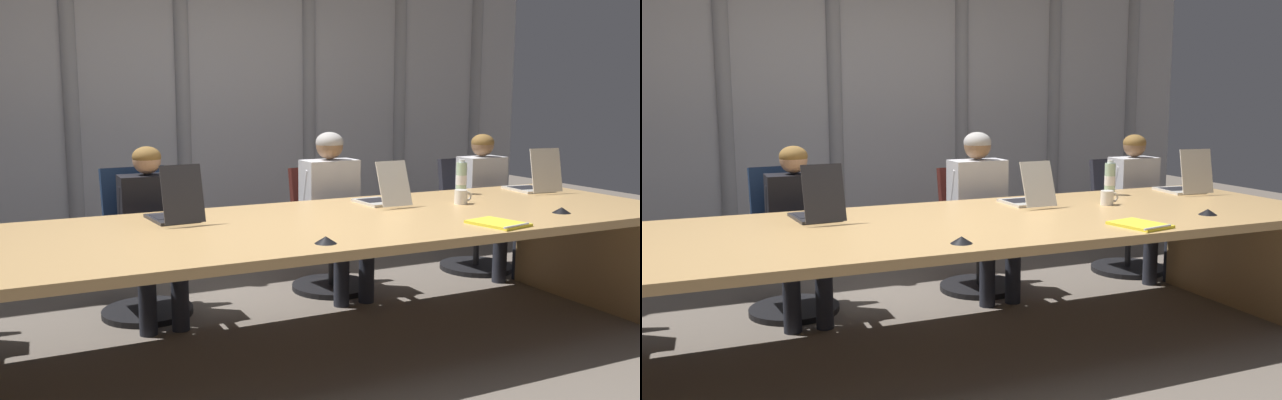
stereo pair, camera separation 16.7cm
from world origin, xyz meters
TOP-DOWN VIEW (x-y plane):
  - ground_plane at (0.00, 0.00)m, footprint 13.82×13.82m
  - conference_table at (0.00, 0.00)m, footprint 4.78×1.44m
  - curtain_backdrop at (0.00, 2.30)m, footprint 6.91×0.17m
  - laptop_left_mid at (-0.65, 0.35)m, footprint 0.26×0.44m
  - laptop_center at (0.71, 0.35)m, footprint 0.22×0.42m
  - laptop_right_mid at (2.03, 0.38)m, footprint 0.29×0.43m
  - office_chair_left_mid at (-0.69, 1.09)m, footprint 0.60×0.60m
  - office_chair_center at (0.69, 1.08)m, footprint 0.60×0.60m
  - office_chair_right_mid at (2.05, 1.08)m, footprint 0.60×0.60m
  - person_left_mid at (-0.66, 0.92)m, footprint 0.38×0.55m
  - person_center at (0.66, 0.93)m, footprint 0.41×0.55m
  - person_right_mid at (2.06, 0.92)m, footprint 0.37×0.55m
  - water_bottle_secondary at (1.48, 0.52)m, footprint 0.08×0.08m
  - coffee_mug_near at (1.20, 0.15)m, footprint 0.13×0.08m
  - conference_mic_left_side at (-0.14, -0.54)m, footprint 0.11×0.11m
  - conference_mic_middle at (1.53, -0.40)m, footprint 0.11×0.11m
  - spiral_notepad at (0.93, -0.53)m, footprint 0.28×0.34m

SIDE VIEW (x-z plane):
  - ground_plane at x=0.00m, z-range 0.00..0.00m
  - office_chair_center at x=0.69m, z-range -0.11..0.80m
  - office_chair_right_mid at x=2.05m, z-range -0.11..0.81m
  - office_chair_left_mid at x=-0.69m, z-range -0.12..0.85m
  - conference_table at x=0.00m, z-range 0.24..0.99m
  - person_left_mid at x=-0.66m, z-range 0.07..1.20m
  - person_right_mid at x=2.06m, z-range 0.07..1.21m
  - person_center at x=0.66m, z-range 0.08..1.27m
  - spiral_notepad at x=0.93m, z-range 0.74..0.77m
  - conference_mic_left_side at x=-0.14m, z-range 0.74..0.78m
  - conference_mic_middle at x=1.53m, z-range 0.74..0.78m
  - coffee_mug_near at x=1.20m, z-range 0.74..0.84m
  - laptop_center at x=0.71m, z-range 0.65..0.95m
  - laptop_right_mid at x=2.03m, z-range 0.64..0.97m
  - laptop_left_mid at x=-0.65m, z-range 0.64..0.97m
  - water_bottle_secondary at x=1.48m, z-range 0.73..0.98m
  - curtain_backdrop at x=0.00m, z-range 0.00..3.07m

